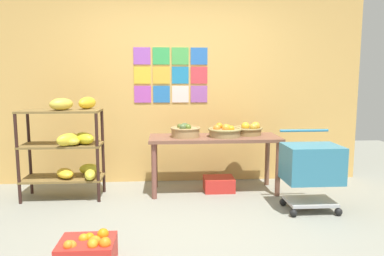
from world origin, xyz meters
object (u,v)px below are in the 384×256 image
fruit_basket_centre (185,131)px  fruit_basket_back_right (248,130)px  orange_crate_foreground (88,251)px  display_table (214,144)px  produce_crate_under_table (219,184)px  banana_shelf_unit (70,143)px  fruit_basket_right (225,131)px  shopping_cart (311,166)px

fruit_basket_centre → fruit_basket_back_right: size_ratio=0.92×
orange_crate_foreground → fruit_basket_back_right: bearing=48.9°
display_table → produce_crate_under_table: bearing=17.7°
fruit_basket_back_right → produce_crate_under_table: bearing=-166.4°
banana_shelf_unit → produce_crate_under_table: size_ratio=3.19×
fruit_basket_right → display_table: bearing=165.5°
display_table → orange_crate_foreground: bearing=-124.1°
fruit_basket_back_right → orange_crate_foreground: size_ratio=0.95×
fruit_basket_right → shopping_cart: (0.82, -0.71, -0.28)m
produce_crate_under_table → orange_crate_foreground: (-1.26, -1.78, 0.03)m
display_table → produce_crate_under_table: (0.06, 0.02, -0.52)m
display_table → shopping_cart: (0.94, -0.74, -0.12)m
display_table → fruit_basket_right: bearing=-14.5°
produce_crate_under_table → orange_crate_foreground: bearing=-125.2°
banana_shelf_unit → fruit_basket_centre: size_ratio=3.28×
banana_shelf_unit → display_table: bearing=4.4°
fruit_basket_back_right → banana_shelf_unit: bearing=-173.6°
banana_shelf_unit → produce_crate_under_table: banana_shelf_unit is taller
fruit_basket_centre → fruit_basket_back_right: 0.81m
banana_shelf_unit → fruit_basket_centre: 1.36m
fruit_basket_centre → produce_crate_under_table: size_ratio=0.97×
produce_crate_under_table → orange_crate_foreground: 2.18m
shopping_cart → banana_shelf_unit: bearing=153.6°
banana_shelf_unit → fruit_basket_right: 1.84m
fruit_basket_centre → banana_shelf_unit: bearing=-175.5°
fruit_basket_centre → fruit_basket_back_right: fruit_basket_centre is taller
fruit_basket_back_right → shopping_cart: size_ratio=0.46×
fruit_basket_back_right → fruit_basket_right: bearing=-155.7°
banana_shelf_unit → produce_crate_under_table: bearing=4.9°
fruit_basket_right → fruit_basket_back_right: 0.35m
fruit_basket_centre → shopping_cart: 1.51m
fruit_basket_right → produce_crate_under_table: bearing=138.3°
display_table → produce_crate_under_table: size_ratio=4.28×
fruit_basket_back_right → shopping_cart: 1.02m
fruit_basket_right → produce_crate_under_table: (-0.06, 0.05, -0.68)m
fruit_basket_right → produce_crate_under_table: size_ratio=1.10×
banana_shelf_unit → fruit_basket_centre: (1.36, 0.11, 0.11)m
banana_shelf_unit → fruit_basket_right: (1.84, 0.10, 0.10)m
banana_shelf_unit → orange_crate_foreground: size_ratio=2.87×
produce_crate_under_table → fruit_basket_back_right: bearing=13.6°
fruit_basket_back_right → shopping_cart: fruit_basket_back_right is taller
fruit_basket_centre → fruit_basket_right: 0.48m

